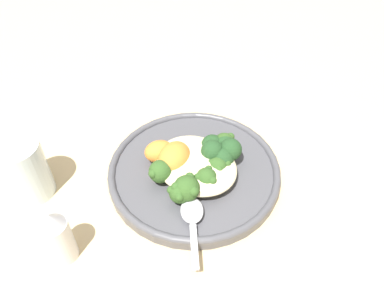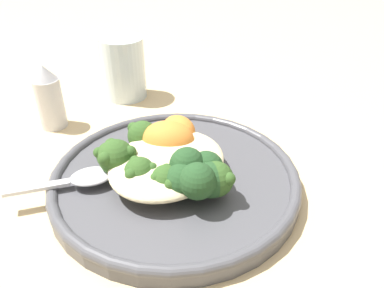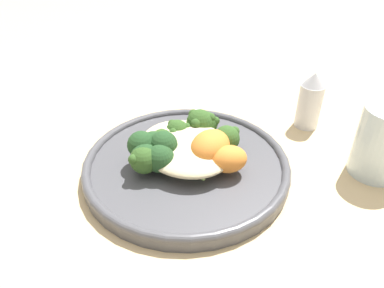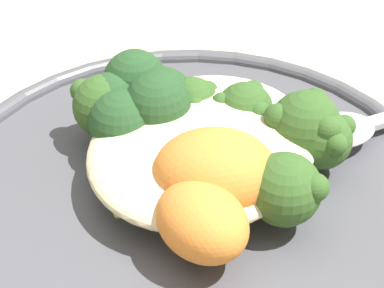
# 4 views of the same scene
# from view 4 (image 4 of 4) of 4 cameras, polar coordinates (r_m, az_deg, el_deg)

# --- Properties ---
(ground_plane) EXTENTS (4.00, 4.00, 0.00)m
(ground_plane) POSITION_cam_4_polar(r_m,az_deg,el_deg) (0.36, -2.36, -4.36)
(ground_plane) COLOR #D6B784
(plate) EXTENTS (0.27, 0.27, 0.02)m
(plate) POSITION_cam_4_polar(r_m,az_deg,el_deg) (0.34, -0.12, -3.51)
(plate) COLOR #4C4C51
(plate) RESTS_ON ground_plane
(quinoa_mound) EXTENTS (0.13, 0.11, 0.03)m
(quinoa_mound) POSITION_cam_4_polar(r_m,az_deg,el_deg) (0.33, 0.97, 0.05)
(quinoa_mound) COLOR beige
(quinoa_mound) RESTS_ON plate
(broccoli_stalk_0) EXTENTS (0.04, 0.10, 0.04)m
(broccoli_stalk_0) POSITION_cam_4_polar(r_m,az_deg,el_deg) (0.30, 6.11, -3.93)
(broccoli_stalk_0) COLOR #8EB25B
(broccoli_stalk_0) RESTS_ON plate
(broccoli_stalk_1) EXTENTS (0.08, 0.09, 0.03)m
(broccoli_stalk_1) POSITION_cam_4_polar(r_m,az_deg,el_deg) (0.33, 8.85, -0.39)
(broccoli_stalk_1) COLOR #8EB25B
(broccoli_stalk_1) RESTS_ON plate
(broccoli_stalk_2) EXTENTS (0.10, 0.09, 0.04)m
(broccoli_stalk_2) POSITION_cam_4_polar(r_m,az_deg,el_deg) (0.34, 8.53, 0.94)
(broccoli_stalk_2) COLOR #8EB25B
(broccoli_stalk_2) RESTS_ON plate
(broccoli_stalk_3) EXTENTS (0.12, 0.05, 0.03)m
(broccoli_stalk_3) POSITION_cam_4_polar(r_m,az_deg,el_deg) (0.34, 2.84, 1.31)
(broccoli_stalk_3) COLOR #8EB25B
(broccoli_stalk_3) RESTS_ON plate
(broccoli_stalk_4) EXTENTS (0.08, 0.04, 0.03)m
(broccoli_stalk_4) POSITION_cam_4_polar(r_m,az_deg,el_deg) (0.35, -0.79, 2.35)
(broccoli_stalk_4) COLOR #8EB25B
(broccoli_stalk_4) RESTS_ON plate
(broccoli_stalk_5) EXTENTS (0.07, 0.06, 0.03)m
(broccoli_stalk_5) POSITION_cam_4_polar(r_m,az_deg,el_deg) (0.35, -3.51, 2.03)
(broccoli_stalk_5) COLOR #8EB25B
(broccoli_stalk_5) RESTS_ON plate
(broccoli_stalk_6) EXTENTS (0.07, 0.11, 0.04)m
(broccoli_stalk_6) POSITION_cam_4_polar(r_m,az_deg,el_deg) (0.34, -6.46, 1.73)
(broccoli_stalk_6) COLOR #8EB25B
(broccoli_stalk_6) RESTS_ON plate
(sweet_potato_chunk_0) EXTENTS (0.07, 0.07, 0.04)m
(sweet_potato_chunk_0) POSITION_cam_4_polar(r_m,az_deg,el_deg) (0.30, 2.10, -2.55)
(sweet_potato_chunk_0) COLOR orange
(sweet_potato_chunk_0) RESTS_ON plate
(sweet_potato_chunk_1) EXTENTS (0.05, 0.06, 0.03)m
(sweet_potato_chunk_1) POSITION_cam_4_polar(r_m,az_deg,el_deg) (0.28, 0.89, -6.92)
(sweet_potato_chunk_1) COLOR orange
(sweet_potato_chunk_1) RESTS_ON plate
(kale_tuft) EXTENTS (0.06, 0.06, 0.04)m
(kale_tuft) POSITION_cam_4_polar(r_m,az_deg,el_deg) (0.35, -4.75, 3.80)
(kale_tuft) COLOR #234723
(kale_tuft) RESTS_ON plate
(spoon) EXTENTS (0.10, 0.09, 0.01)m
(spoon) POSITION_cam_4_polar(r_m,az_deg,el_deg) (0.37, 13.92, 1.47)
(spoon) COLOR silver
(spoon) RESTS_ON plate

